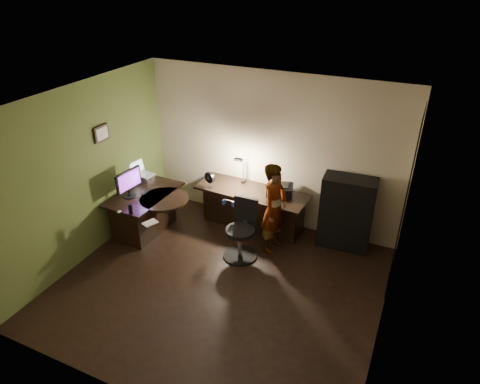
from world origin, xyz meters
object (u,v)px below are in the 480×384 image
at_px(office_chair, 240,231).
at_px(desk_right, 252,209).
at_px(monitor, 129,187).
at_px(person, 274,208).
at_px(desk_left, 146,213).
at_px(cabinet, 346,213).

bearing_deg(office_chair, desk_right, 102.56).
bearing_deg(monitor, person, 21.53).
bearing_deg(person, desk_right, 58.54).
bearing_deg(desk_right, desk_left, -148.25).
relative_size(monitor, person, 0.35).
relative_size(desk_right, monitor, 3.68).
bearing_deg(desk_right, cabinet, 7.82).
height_order(cabinet, monitor, cabinet).
xyz_separation_m(cabinet, person, (-1.02, -0.58, 0.14)).
xyz_separation_m(desk_left, person, (2.17, 0.44, 0.38)).
bearing_deg(cabinet, monitor, -163.67).
xyz_separation_m(monitor, office_chair, (1.92, 0.19, -0.43)).
height_order(cabinet, person, person).
relative_size(office_chair, person, 0.64).
bearing_deg(monitor, cabinet, 26.23).
bearing_deg(desk_right, person, -34.44).
distance_m(desk_left, desk_right, 1.82).
height_order(monitor, office_chair, monitor).
relative_size(desk_left, cabinet, 1.05).
distance_m(desk_right, office_chair, 0.90).
distance_m(desk_left, person, 2.24).
height_order(desk_left, person, person).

